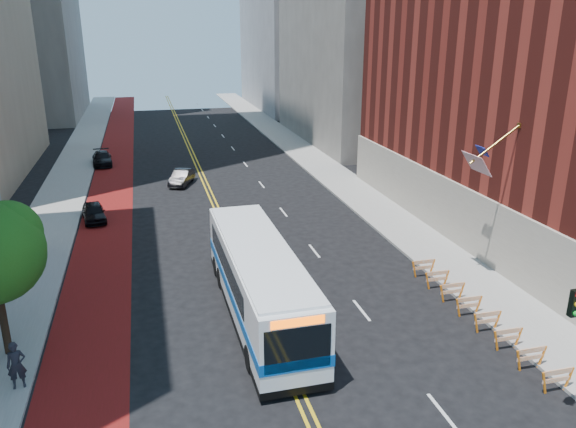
# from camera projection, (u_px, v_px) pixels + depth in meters

# --- Properties ---
(ground) EXTENTS (160.00, 160.00, 0.00)m
(ground) POSITION_uv_depth(u_px,v_px,m) (301.00, 400.00, 21.21)
(ground) COLOR black
(ground) RESTS_ON ground
(sidewalk_left) EXTENTS (4.00, 140.00, 0.15)m
(sidewalk_left) POSITION_uv_depth(u_px,v_px,m) (61.00, 198.00, 45.87)
(sidewalk_left) COLOR gray
(sidewalk_left) RESTS_ON ground
(sidewalk_right) EXTENTS (4.00, 140.00, 0.15)m
(sidewalk_right) POSITION_uv_depth(u_px,v_px,m) (338.00, 179.00, 51.56)
(sidewalk_right) COLOR gray
(sidewalk_right) RESTS_ON ground
(bus_lane_paint) EXTENTS (3.60, 140.00, 0.01)m
(bus_lane_paint) POSITION_uv_depth(u_px,v_px,m) (110.00, 195.00, 46.82)
(bus_lane_paint) COLOR #5F110D
(bus_lane_paint) RESTS_ON ground
(center_line_inner) EXTENTS (0.14, 140.00, 0.01)m
(center_line_inner) POSITION_uv_depth(u_px,v_px,m) (206.00, 188.00, 48.69)
(center_line_inner) COLOR gold
(center_line_inner) RESTS_ON ground
(center_line_outer) EXTENTS (0.14, 140.00, 0.01)m
(center_line_outer) POSITION_uv_depth(u_px,v_px,m) (210.00, 188.00, 48.78)
(center_line_outer) COLOR gold
(center_line_outer) RESTS_ON ground
(lane_dashes) EXTENTS (0.14, 98.20, 0.01)m
(lane_dashes) POSITION_uv_depth(u_px,v_px,m) (245.00, 164.00, 57.22)
(lane_dashes) COLOR silver
(lane_dashes) RESTS_ON ground
(construction_barriers) EXTENTS (1.42, 10.91, 1.00)m
(construction_barriers) POSITION_uv_depth(u_px,v_px,m) (478.00, 311.00, 26.41)
(construction_barriers) COLOR orange
(construction_barriers) RESTS_ON ground
(transit_bus) EXTENTS (3.04, 13.37, 3.67)m
(transit_bus) POSITION_uv_depth(u_px,v_px,m) (259.00, 279.00, 26.78)
(transit_bus) COLOR white
(transit_bus) RESTS_ON ground
(car_a) EXTENTS (2.06, 3.95, 1.28)m
(car_a) POSITION_uv_depth(u_px,v_px,m) (94.00, 212.00, 40.47)
(car_a) COLOR black
(car_a) RESTS_ON ground
(car_b) EXTENTS (2.70, 4.27, 1.33)m
(car_b) POSITION_uv_depth(u_px,v_px,m) (182.00, 177.00, 49.73)
(car_b) COLOR black
(car_b) RESTS_ON ground
(car_c) EXTENTS (2.21, 4.69, 1.32)m
(car_c) POSITION_uv_depth(u_px,v_px,m) (102.00, 159.00, 56.75)
(car_c) COLOR black
(car_c) RESTS_ON ground
(pedestrian) EXTENTS (0.77, 0.58, 1.92)m
(pedestrian) POSITION_uv_depth(u_px,v_px,m) (16.00, 365.00, 21.42)
(pedestrian) COLOR black
(pedestrian) RESTS_ON sidewalk_left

